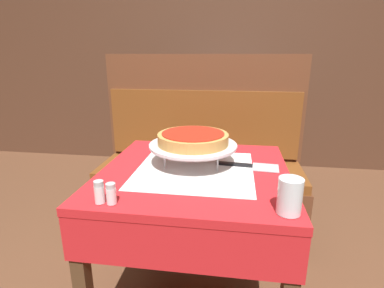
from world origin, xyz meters
name	(u,v)px	position (x,y,z in m)	size (l,w,h in m)	color
dining_table_front	(195,195)	(0.00, 0.00, 0.65)	(0.77, 0.77, 0.77)	red
dining_table_rear	(225,114)	(0.06, 1.70, 0.67)	(0.72, 0.72, 0.77)	#194799
booth_bench	(200,183)	(-0.06, 0.77, 0.36)	(1.38, 0.48, 1.22)	brown
back_wall_panel	(223,56)	(0.00, 2.20, 1.20)	(6.00, 0.04, 2.40)	#4C2D1E
pizza_pan_stand	(193,146)	(-0.02, 0.06, 0.85)	(0.37, 0.37, 0.09)	#ADADB2
deep_dish_pizza	(193,138)	(-0.02, 0.06, 0.88)	(0.30, 0.30, 0.05)	#C68E47
pizza_server	(250,166)	(0.23, 0.06, 0.77)	(0.26, 0.10, 0.01)	#BCBCC1
water_glass_near	(290,196)	(0.33, -0.31, 0.82)	(0.07, 0.07, 0.11)	silver
salt_shaker	(99,192)	(-0.26, -0.33, 0.80)	(0.03, 0.03, 0.07)	silver
pepper_shaker	(111,194)	(-0.22, -0.33, 0.80)	(0.03, 0.03, 0.07)	silver
condiment_caddy	(227,100)	(0.08, 1.61, 0.82)	(0.13, 0.13, 0.18)	black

